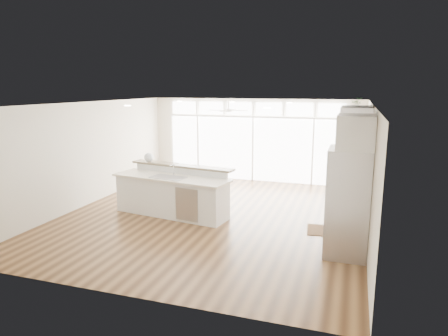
% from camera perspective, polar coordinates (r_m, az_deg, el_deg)
% --- Properties ---
extents(floor, '(7.00, 8.00, 0.02)m').
position_cam_1_polar(floor, '(9.80, -1.56, -6.85)').
color(floor, '#472B15').
rests_on(floor, ground).
extents(ceiling, '(7.00, 8.00, 0.02)m').
position_cam_1_polar(ceiling, '(9.31, -1.65, 9.19)').
color(ceiling, silver).
rests_on(ceiling, wall_back).
extents(wall_back, '(7.00, 0.04, 2.70)m').
position_cam_1_polar(wall_back, '(13.25, 4.26, 4.00)').
color(wall_back, beige).
rests_on(wall_back, floor).
extents(wall_front, '(7.00, 0.04, 2.70)m').
position_cam_1_polar(wall_front, '(5.96, -14.77, -5.76)').
color(wall_front, beige).
rests_on(wall_front, floor).
extents(wall_left, '(0.04, 8.00, 2.70)m').
position_cam_1_polar(wall_left, '(11.12, -18.84, 1.97)').
color(wall_left, beige).
rests_on(wall_left, floor).
extents(wall_right, '(0.04, 8.00, 2.70)m').
position_cam_1_polar(wall_right, '(8.93, 20.05, -0.35)').
color(wall_right, beige).
rests_on(wall_right, floor).
extents(glass_wall, '(5.80, 0.06, 2.08)m').
position_cam_1_polar(glass_wall, '(13.23, 4.18, 2.68)').
color(glass_wall, white).
rests_on(glass_wall, wall_back).
extents(transom_row, '(5.90, 0.06, 0.40)m').
position_cam_1_polar(transom_row, '(13.09, 4.26, 8.44)').
color(transom_row, white).
rests_on(transom_row, wall_back).
extents(desk_window, '(0.04, 0.85, 0.85)m').
position_cam_1_polar(desk_window, '(9.18, 19.84, 1.25)').
color(desk_window, white).
rests_on(desk_window, wall_right).
extents(ceiling_fan, '(1.16, 1.16, 0.32)m').
position_cam_1_polar(ceiling_fan, '(12.13, 0.63, 8.70)').
color(ceiling_fan, white).
rests_on(ceiling_fan, ceiling).
extents(recessed_lights, '(3.40, 3.00, 0.02)m').
position_cam_1_polar(recessed_lights, '(9.50, -1.24, 9.12)').
color(recessed_lights, white).
rests_on(recessed_lights, ceiling).
extents(oven_cabinet, '(0.64, 1.20, 2.50)m').
position_cam_1_polar(oven_cabinet, '(10.71, 18.00, 1.13)').
color(oven_cabinet, white).
rests_on(oven_cabinet, floor).
extents(desk_nook, '(0.72, 1.30, 0.76)m').
position_cam_1_polar(desk_nook, '(9.44, 17.35, -5.62)').
color(desk_nook, white).
rests_on(desk_nook, floor).
extents(upper_cabinets, '(0.64, 1.30, 0.64)m').
position_cam_1_polar(upper_cabinets, '(9.08, 18.35, 6.34)').
color(upper_cabinets, white).
rests_on(upper_cabinets, wall_right).
extents(refrigerator, '(0.76, 0.90, 2.00)m').
position_cam_1_polar(refrigerator, '(7.69, 17.23, -4.70)').
color(refrigerator, '#ADADB1').
rests_on(refrigerator, floor).
extents(fridge_cabinet, '(0.64, 0.90, 0.60)m').
position_cam_1_polar(fridge_cabinet, '(7.44, 18.29, 4.93)').
color(fridge_cabinet, white).
rests_on(fridge_cabinet, wall_right).
extents(framed_photos, '(0.06, 0.22, 0.80)m').
position_cam_1_polar(framed_photos, '(9.82, 19.70, 1.00)').
color(framed_photos, black).
rests_on(framed_photos, wall_right).
extents(kitchen_island, '(3.08, 1.54, 1.17)m').
position_cam_1_polar(kitchen_island, '(9.77, -7.54, -3.37)').
color(kitchen_island, white).
rests_on(kitchen_island, floor).
extents(rug, '(1.07, 0.83, 0.01)m').
position_cam_1_polar(rug, '(9.08, 14.97, -8.66)').
color(rug, '#372111').
rests_on(rug, floor).
extents(office_chair, '(0.74, 0.71, 1.11)m').
position_cam_1_polar(office_chair, '(9.05, 16.31, -5.13)').
color(office_chair, black).
rests_on(office_chair, floor).
extents(fishbowl, '(0.24, 0.24, 0.24)m').
position_cam_1_polar(fishbowl, '(10.48, -10.70, 1.50)').
color(fishbowl, silver).
rests_on(fishbowl, kitchen_island).
extents(monitor, '(0.09, 0.50, 0.42)m').
position_cam_1_polar(monitor, '(9.29, 17.07, -2.12)').
color(monitor, black).
rests_on(monitor, desk_nook).
extents(keyboard, '(0.19, 0.37, 0.02)m').
position_cam_1_polar(keyboard, '(9.34, 15.96, -3.24)').
color(keyboard, silver).
rests_on(keyboard, desk_nook).
extents(potted_plant, '(0.30, 0.33, 0.25)m').
position_cam_1_polar(potted_plant, '(10.56, 18.47, 8.49)').
color(potted_plant, '#2A622A').
rests_on(potted_plant, oven_cabinet).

